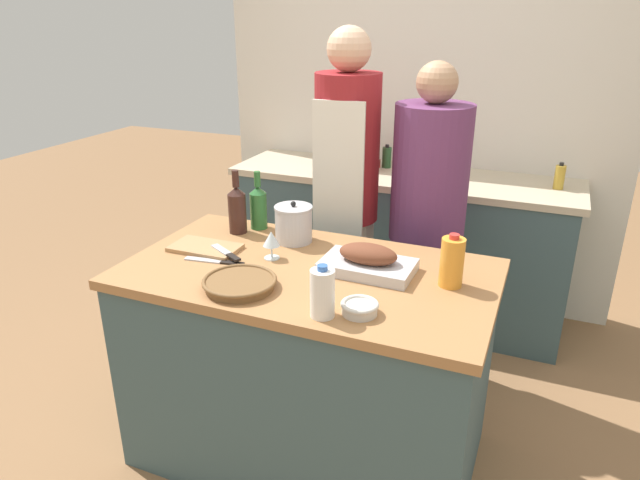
# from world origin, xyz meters

# --- Properties ---
(ground_plane) EXTENTS (12.00, 12.00, 0.00)m
(ground_plane) POSITION_xyz_m (0.00, 0.00, 0.00)
(ground_plane) COLOR #8E6642
(kitchen_island) EXTENTS (1.47, 0.83, 0.91)m
(kitchen_island) POSITION_xyz_m (0.00, 0.00, 0.45)
(kitchen_island) COLOR #3D565B
(kitchen_island) RESTS_ON ground_plane
(back_counter) EXTENTS (2.11, 0.60, 0.94)m
(back_counter) POSITION_xyz_m (0.00, 1.43, 0.47)
(back_counter) COLOR #3D565B
(back_counter) RESTS_ON ground_plane
(back_wall) EXTENTS (2.61, 0.10, 2.55)m
(back_wall) POSITION_xyz_m (0.00, 1.78, 1.27)
(back_wall) COLOR silver
(back_wall) RESTS_ON ground_plane
(roasting_pan) EXTENTS (0.36, 0.22, 0.12)m
(roasting_pan) POSITION_xyz_m (0.23, 0.07, 0.95)
(roasting_pan) COLOR #BCBCC1
(roasting_pan) RESTS_ON kitchen_island
(wicker_basket) EXTENTS (0.28, 0.28, 0.04)m
(wicker_basket) POSITION_xyz_m (-0.17, -0.25, 0.93)
(wicker_basket) COLOR brown
(wicker_basket) RESTS_ON kitchen_island
(cutting_board) EXTENTS (0.30, 0.17, 0.02)m
(cutting_board) POSITION_xyz_m (-0.49, 0.01, 0.92)
(cutting_board) COLOR #AD7F51
(cutting_board) RESTS_ON kitchen_island
(stock_pot) EXTENTS (0.17, 0.17, 0.19)m
(stock_pot) POSITION_xyz_m (-0.18, 0.25, 0.99)
(stock_pot) COLOR #B7B7BC
(stock_pot) RESTS_ON kitchen_island
(mixing_bowl) EXTENTS (0.13, 0.13, 0.04)m
(mixing_bowl) POSITION_xyz_m (0.31, -0.26, 0.93)
(mixing_bowl) COLOR beige
(mixing_bowl) RESTS_ON kitchen_island
(juice_jug) EXTENTS (0.09, 0.09, 0.21)m
(juice_jug) POSITION_xyz_m (0.55, 0.08, 1.00)
(juice_jug) COLOR orange
(juice_jug) RESTS_ON kitchen_island
(milk_jug) EXTENTS (0.08, 0.08, 0.19)m
(milk_jug) POSITION_xyz_m (0.19, -0.32, 0.99)
(milk_jug) COLOR white
(milk_jug) RESTS_ON kitchen_island
(wine_bottle_green) EXTENTS (0.08, 0.08, 0.28)m
(wine_bottle_green) POSITION_xyz_m (-0.40, 0.34, 1.01)
(wine_bottle_green) COLOR #28662D
(wine_bottle_green) RESTS_ON kitchen_island
(wine_bottle_dark) EXTENTS (0.08, 0.08, 0.30)m
(wine_bottle_dark) POSITION_xyz_m (-0.47, 0.25, 1.02)
(wine_bottle_dark) COLOR #381E19
(wine_bottle_dark) RESTS_ON kitchen_island
(wine_glass_left) EXTENTS (0.07, 0.07, 0.12)m
(wine_glass_left) POSITION_xyz_m (-0.18, 0.04, 0.99)
(wine_glass_left) COLOR silver
(wine_glass_left) RESTS_ON kitchen_island
(knife_chef) EXTENTS (0.26, 0.06, 0.01)m
(knife_chef) POSITION_xyz_m (-0.38, -0.08, 0.91)
(knife_chef) COLOR #B7B7BC
(knife_chef) RESTS_ON kitchen_island
(knife_paring) EXTENTS (0.19, 0.13, 0.01)m
(knife_paring) POSITION_xyz_m (-0.36, -0.02, 0.93)
(knife_paring) COLOR #B7B7BC
(knife_paring) RESTS_ON cutting_board
(stand_mixer) EXTENTS (0.18, 0.14, 0.29)m
(stand_mixer) POSITION_xyz_m (-0.26, 1.46, 1.06)
(stand_mixer) COLOR #B22323
(stand_mixer) RESTS_ON back_counter
(condiment_bottle_tall) EXTENTS (0.05, 0.05, 0.18)m
(condiment_bottle_tall) POSITION_xyz_m (-0.54, 1.42, 1.02)
(condiment_bottle_tall) COLOR #332D28
(condiment_bottle_tall) RESTS_ON back_counter
(condiment_bottle_short) EXTENTS (0.06, 0.06, 0.15)m
(condiment_bottle_short) POSITION_xyz_m (0.89, 1.46, 1.00)
(condiment_bottle_short) COLOR #B28E2D
(condiment_bottle_short) RESTS_ON back_counter
(condiment_bottle_extra) EXTENTS (0.06, 0.06, 0.15)m
(condiment_bottle_extra) POSITION_xyz_m (-0.13, 1.54, 1.00)
(condiment_bottle_extra) COLOR #234C28
(condiment_bottle_extra) RESTS_ON back_counter
(person_cook_aproned) EXTENTS (0.32, 0.33, 1.81)m
(person_cook_aproned) POSITION_xyz_m (-0.11, 0.72, 1.01)
(person_cook_aproned) COLOR beige
(person_cook_aproned) RESTS_ON ground_plane
(person_cook_guest) EXTENTS (0.37, 0.37, 1.66)m
(person_cook_guest) POSITION_xyz_m (0.30, 0.79, 0.91)
(person_cook_guest) COLOR beige
(person_cook_guest) RESTS_ON ground_plane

